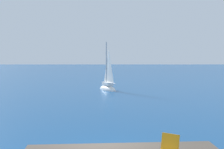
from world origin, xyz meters
The scene contains 2 objects.
sailboat_near centered at (-0.20, 18.74, 0.30)m, with size 2.32×3.01×5.53m.
beach_chair centered at (1.74, -2.26, 1.37)m, with size 0.72×0.76×0.80m.
Camera 1 is at (0.25, -9.18, 3.91)m, focal length 43.09 mm.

